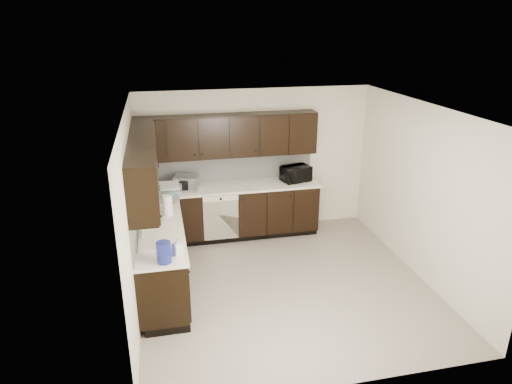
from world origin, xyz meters
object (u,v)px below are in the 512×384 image
at_px(microwave, 296,174).
at_px(storage_bin, 162,192).
at_px(toaster_oven, 187,183).
at_px(sink, 161,241).
at_px(blue_pitcher, 164,252).

bearing_deg(microwave, storage_bin, 173.31).
height_order(microwave, storage_bin, microwave).
xyz_separation_m(microwave, toaster_oven, (-1.87, -0.03, -0.01)).
bearing_deg(sink, storage_bin, 87.60).
relative_size(sink, storage_bin, 1.56).
bearing_deg(toaster_oven, sink, -87.82).
bearing_deg(sink, blue_pitcher, -87.11).
bearing_deg(storage_bin, microwave, 8.74).
bearing_deg(sink, toaster_oven, 74.56).
height_order(sink, blue_pitcher, sink).
distance_m(storage_bin, blue_pitcher, 2.05).
distance_m(sink, blue_pitcher, 0.71).
bearing_deg(blue_pitcher, microwave, 48.29).
height_order(sink, microwave, microwave).
bearing_deg(sink, microwave, 36.27).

